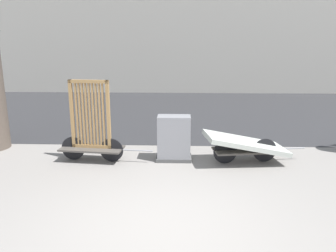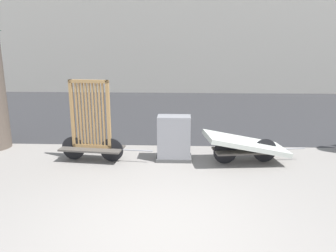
{
  "view_description": "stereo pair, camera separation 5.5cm",
  "coord_description": "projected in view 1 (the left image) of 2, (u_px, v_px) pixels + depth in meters",
  "views": [
    {
      "loc": [
        0.26,
        -4.25,
        2.57
      ],
      "look_at": [
        0.0,
        2.79,
        0.83
      ],
      "focal_mm": 35.0,
      "sensor_mm": 36.0,
      "label": 1
    },
    {
      "loc": [
        0.31,
        -4.25,
        2.57
      ],
      "look_at": [
        0.0,
        2.79,
        0.83
      ],
      "focal_mm": 35.0,
      "sensor_mm": 36.0,
      "label": 2
    }
  ],
  "objects": [
    {
      "name": "utility_cabinet",
      "position": [
        174.0,
        140.0,
        7.46
      ],
      "size": [
        0.8,
        0.49,
        1.03
      ],
      "color": "#4C4C4C",
      "rests_on": "ground_plane"
    },
    {
      "name": "bike_cart_with_bedframe",
      "position": [
        91.0,
        133.0,
        7.36
      ],
      "size": [
        2.13,
        0.71,
        1.85
      ],
      "rotation": [
        0.0,
        0.0,
        -0.1
      ],
      "color": "#4C4742",
      "rests_on": "ground_plane"
    },
    {
      "name": "ground_plane",
      "position": [
        161.0,
        228.0,
        4.75
      ],
      "size": [
        60.0,
        60.0,
        0.0
      ],
      "primitive_type": "plane",
      "color": "gray"
    },
    {
      "name": "building_facade",
      "position": [
        176.0,
        0.0,
        18.88
      ],
      "size": [
        48.0,
        4.0,
        10.27
      ],
      "color": "#B2ADA3",
      "rests_on": "ground_plane"
    },
    {
      "name": "road_strip",
      "position": [
        173.0,
        110.0,
        13.4
      ],
      "size": [
        56.0,
        9.84,
        0.01
      ],
      "color": "#2D2D30",
      "rests_on": "ground_plane"
    },
    {
      "name": "bike_cart_with_mattress",
      "position": [
        246.0,
        145.0,
        7.3
      ],
      "size": [
        2.35,
        1.17,
        0.7
      ],
      "rotation": [
        0.0,
        0.0,
        0.15
      ],
      "color": "#4C4742",
      "rests_on": "ground_plane"
    }
  ]
}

